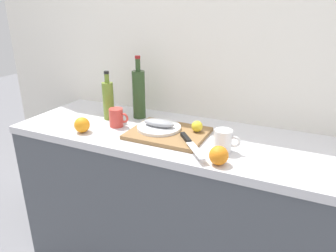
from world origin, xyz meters
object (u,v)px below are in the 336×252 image
(fish_fillet, at_px, (159,123))
(orange_0, at_px, (82,125))
(lemon_0, at_px, (197,126))
(coffee_mug_0, at_px, (117,118))
(wine_bottle, at_px, (139,93))
(coffee_mug_1, at_px, (223,141))
(olive_oil_bottle, at_px, (108,100))
(chef_knife, at_px, (189,142))
(white_plate, at_px, (159,127))
(cutting_board, at_px, (168,133))

(fish_fillet, height_order, orange_0, orange_0)
(lemon_0, bearing_deg, coffee_mug_0, -171.53)
(coffee_mug_0, bearing_deg, lemon_0, 8.47)
(wine_bottle, bearing_deg, coffee_mug_1, -23.34)
(coffee_mug_1, distance_m, orange_0, 0.74)
(fish_fillet, height_order, olive_oil_bottle, olive_oil_bottle)
(chef_knife, height_order, wine_bottle, wine_bottle)
(lemon_0, height_order, wine_bottle, wine_bottle)
(fish_fillet, bearing_deg, white_plate, 7.13)
(coffee_mug_1, bearing_deg, white_plate, 167.06)
(cutting_board, xyz_separation_m, lemon_0, (0.14, 0.06, 0.04))
(fish_fillet, relative_size, orange_0, 2.12)
(cutting_board, bearing_deg, orange_0, -160.06)
(orange_0, bearing_deg, coffee_mug_0, 52.08)
(cutting_board, distance_m, fish_fillet, 0.07)
(cutting_board, xyz_separation_m, olive_oil_bottle, (-0.42, 0.08, 0.11))
(chef_knife, height_order, lemon_0, lemon_0)
(cutting_board, bearing_deg, chef_knife, -32.16)
(fish_fillet, height_order, coffee_mug_0, coffee_mug_0)
(lemon_0, bearing_deg, cutting_board, -155.50)
(chef_knife, xyz_separation_m, orange_0, (-0.58, -0.06, 0.01))
(cutting_board, height_order, wine_bottle, wine_bottle)
(wine_bottle, distance_m, coffee_mug_0, 0.21)
(coffee_mug_0, bearing_deg, coffee_mug_1, -6.15)
(white_plate, xyz_separation_m, chef_knife, (0.21, -0.11, 0.00))
(coffee_mug_0, bearing_deg, wine_bottle, 78.52)
(cutting_board, height_order, olive_oil_bottle, olive_oil_bottle)
(cutting_board, relative_size, fish_fillet, 2.24)
(cutting_board, distance_m, wine_bottle, 0.35)
(olive_oil_bottle, distance_m, orange_0, 0.25)
(cutting_board, height_order, coffee_mug_0, coffee_mug_0)
(cutting_board, bearing_deg, white_plate, 167.06)
(chef_knife, relative_size, coffee_mug_1, 1.98)
(fish_fillet, xyz_separation_m, lemon_0, (0.19, 0.05, -0.00))
(wine_bottle, relative_size, coffee_mug_0, 3.14)
(chef_knife, distance_m, wine_bottle, 0.52)
(coffee_mug_1, bearing_deg, coffee_mug_0, 173.85)
(coffee_mug_1, height_order, orange_0, coffee_mug_1)
(cutting_board, height_order, chef_knife, chef_knife)
(white_plate, xyz_separation_m, lemon_0, (0.19, 0.05, 0.02))
(olive_oil_bottle, xyz_separation_m, wine_bottle, (0.15, 0.10, 0.03))
(coffee_mug_1, xyz_separation_m, orange_0, (-0.74, -0.08, -0.01))
(chef_knife, relative_size, lemon_0, 4.15)
(olive_oil_bottle, relative_size, orange_0, 3.47)
(coffee_mug_1, bearing_deg, orange_0, -173.56)
(coffee_mug_0, bearing_deg, orange_0, -127.92)
(olive_oil_bottle, xyz_separation_m, coffee_mug_0, (0.11, -0.09, -0.06))
(fish_fillet, bearing_deg, lemon_0, 13.96)
(white_plate, bearing_deg, coffee_mug_1, -12.94)
(chef_knife, distance_m, lemon_0, 0.16)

